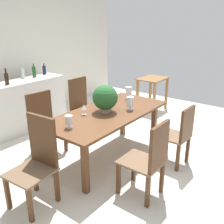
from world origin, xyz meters
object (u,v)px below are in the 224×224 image
at_px(kitchen_counter, 16,107).
at_px(crystal_vase_center_near, 69,120).
at_px(wine_bottle_green, 7,79).
at_px(flower_centerpiece, 105,98).
at_px(dining_table, 108,118).
at_px(chair_near_right, 179,134).
at_px(wine_bottle_dark, 23,73).
at_px(chair_head_end, 37,158).
at_px(wine_bottle_clear, 44,70).
at_px(wine_bottle_amber, 34,72).
at_px(crystal_vase_right, 130,102).
at_px(crystal_vase_left, 129,92).
at_px(wine_glass, 84,108).
at_px(chair_far_left, 44,120).
at_px(chair_far_right, 82,104).
at_px(chair_near_left, 149,158).
at_px(side_table, 153,86).

bearing_deg(kitchen_counter, crystal_vase_center_near, -104.06).
bearing_deg(wine_bottle_green, flower_centerpiece, -77.54).
bearing_deg(dining_table, chair_near_right, -64.73).
relative_size(kitchen_counter, wine_bottle_dark, 7.24).
xyz_separation_m(wine_bottle_dark, wine_bottle_green, (-0.48, -0.24, 0.01)).
xyz_separation_m(crystal_vase_center_near, kitchen_counter, (0.49, 1.95, -0.36)).
distance_m(chair_head_end, wine_bottle_clear, 2.80).
bearing_deg(wine_bottle_amber, crystal_vase_right, -89.05).
relative_size(crystal_vase_left, crystal_vase_right, 1.04).
xyz_separation_m(wine_bottle_clear, wine_bottle_green, (-0.97, -0.21, 0.02)).
bearing_deg(wine_glass, chair_far_left, 100.75).
xyz_separation_m(crystal_vase_center_near, wine_bottle_green, (0.32, 1.86, 0.22)).
bearing_deg(chair_far_right, chair_near_right, -88.06).
bearing_deg(wine_bottle_dark, chair_near_left, -99.36).
bearing_deg(chair_far_right, wine_glass, -132.15).
bearing_deg(wine_bottle_green, kitchen_counter, 29.05).
distance_m(chair_head_end, crystal_vase_left, 2.02).
height_order(chair_near_left, side_table, chair_near_left).
relative_size(chair_near_left, crystal_vase_center_near, 5.98).
bearing_deg(chair_far_left, wine_bottle_green, 94.12).
bearing_deg(wine_bottle_amber, wine_glass, -106.48).
relative_size(dining_table, flower_centerpiece, 4.92).
bearing_deg(flower_centerpiece, kitchen_counter, 97.19).
bearing_deg(crystal_vase_center_near, dining_table, -1.88).
height_order(kitchen_counter, wine_bottle_green, wine_bottle_green).
height_order(kitchen_counter, side_table, kitchen_counter).
relative_size(chair_far_right, crystal_vase_left, 4.91).
bearing_deg(wine_bottle_dark, chair_near_right, -82.86).
xyz_separation_m(dining_table, side_table, (2.39, 0.57, -0.08)).
height_order(crystal_vase_left, wine_bottle_dark, wine_bottle_dark).
xyz_separation_m(dining_table, wine_glass, (-0.30, 0.20, 0.20)).
distance_m(wine_glass, wine_bottle_clear, 2.08).
distance_m(dining_table, wine_bottle_dark, 2.15).
bearing_deg(side_table, crystal_vase_center_near, -170.15).
height_order(chair_far_right, crystal_vase_left, chair_far_right).
bearing_deg(wine_bottle_clear, crystal_vase_left, -84.54).
relative_size(crystal_vase_left, wine_glass, 1.38).
height_order(flower_centerpiece, wine_glass, flower_centerpiece).
xyz_separation_m(flower_centerpiece, crystal_vase_left, (0.75, 0.09, -0.09)).
xyz_separation_m(chair_near_left, chair_near_right, (0.89, 0.02, -0.03)).
relative_size(chair_head_end, wine_bottle_clear, 4.52).
distance_m(crystal_vase_right, wine_bottle_clear, 2.31).
xyz_separation_m(crystal_vase_center_near, side_table, (3.14, 0.55, -0.27)).
height_order(flower_centerpiece, crystal_vase_center_near, flower_centerpiece).
distance_m(chair_near_left, side_table, 3.22).
relative_size(chair_near_left, wine_glass, 6.38).
distance_m(dining_table, crystal_vase_left, 0.77).
xyz_separation_m(kitchen_counter, wine_bottle_amber, (0.50, 0.05, 0.58)).
bearing_deg(wine_glass, flower_centerpiece, -29.76).
xyz_separation_m(chair_near_right, flower_centerpiece, (-0.46, 0.97, 0.46)).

